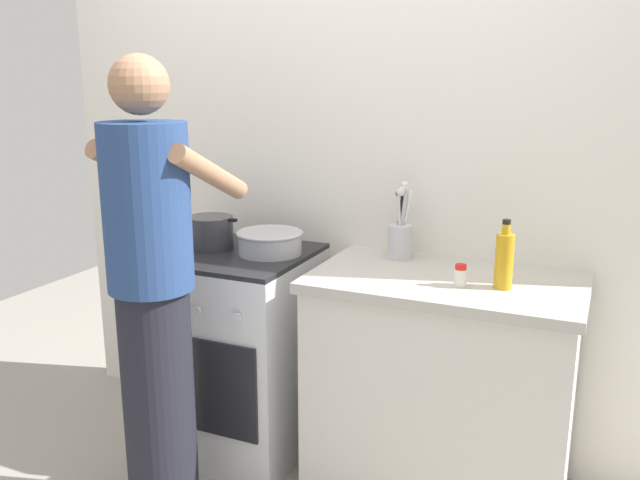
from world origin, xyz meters
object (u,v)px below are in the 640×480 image
(pot, at_px, (210,232))
(stove_range, at_px, (240,351))
(person, at_px, (153,299))
(spice_bottle, at_px, (460,276))
(mixing_bowl, at_px, (270,241))
(oil_bottle, at_px, (504,260))
(utensil_crock, at_px, (400,235))

(pot, bearing_deg, stove_range, -7.77)
(pot, distance_m, person, 0.59)
(spice_bottle, height_order, person, person)
(spice_bottle, bearing_deg, stove_range, 175.15)
(mixing_bowl, bearing_deg, pot, -175.97)
(stove_range, height_order, pot, pot)
(person, bearing_deg, pot, 102.34)
(pot, height_order, oil_bottle, oil_bottle)
(stove_range, height_order, mixing_bowl, mixing_bowl)
(pot, height_order, utensil_crock, utensil_crock)
(mixing_bowl, xyz_separation_m, utensil_crock, (0.52, 0.15, 0.05))
(mixing_bowl, bearing_deg, utensil_crock, 16.25)
(utensil_crock, bearing_deg, spice_bottle, -41.57)
(mixing_bowl, distance_m, spice_bottle, 0.84)
(stove_range, bearing_deg, oil_bottle, -2.30)
(spice_bottle, relative_size, oil_bottle, 0.32)
(stove_range, xyz_separation_m, mixing_bowl, (0.14, 0.04, 0.50))
(stove_range, relative_size, spice_bottle, 11.24)
(stove_range, bearing_deg, pot, 172.23)
(mixing_bowl, relative_size, utensil_crock, 0.89)
(pot, relative_size, oil_bottle, 1.07)
(pot, xyz_separation_m, utensil_crock, (0.80, 0.17, 0.03))
(stove_range, distance_m, oil_bottle, 1.24)
(pot, relative_size, person, 0.16)
(spice_bottle, bearing_deg, utensil_crock, 138.43)
(mixing_bowl, bearing_deg, stove_range, -164.49)
(utensil_crock, xyz_separation_m, spice_bottle, (0.31, -0.27, -0.06))
(stove_range, height_order, person, person)
(mixing_bowl, height_order, person, person)
(pot, bearing_deg, person, -77.66)
(stove_range, height_order, oil_bottle, oil_bottle)
(pot, xyz_separation_m, spice_bottle, (1.11, -0.10, -0.03))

